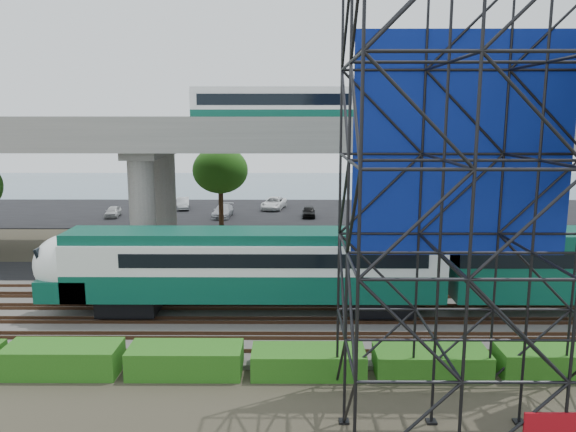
{
  "coord_description": "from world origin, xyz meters",
  "views": [
    {
      "loc": [
        0.28,
        -25.72,
        10.41
      ],
      "look_at": [
        0.12,
        6.0,
        4.69
      ],
      "focal_mm": 35.0,
      "sensor_mm": 36.0,
      "label": 1
    }
  ],
  "objects": [
    {
      "name": "service_road",
      "position": [
        0.0,
        10.5,
        0.04
      ],
      "size": [
        90.0,
        5.0,
        0.08
      ],
      "primitive_type": "cube",
      "color": "black",
      "rests_on": "ground"
    },
    {
      "name": "ground",
      "position": [
        0.0,
        0.0,
        0.0
      ],
      "size": [
        140.0,
        140.0,
        0.0
      ],
      "primitive_type": "plane",
      "color": "#474233",
      "rests_on": "ground"
    },
    {
      "name": "ballast_bed",
      "position": [
        0.0,
        2.0,
        0.1
      ],
      "size": [
        90.0,
        12.0,
        0.2
      ],
      "primitive_type": "cube",
      "color": "slate",
      "rests_on": "ground"
    },
    {
      "name": "parked_cars",
      "position": [
        2.04,
        33.8,
        0.7
      ],
      "size": [
        35.66,
        9.72,
        1.3
      ],
      "color": "#BDBDBD",
      "rests_on": "parking_lot"
    },
    {
      "name": "commuter_train",
      "position": [
        0.56,
        2.0,
        2.88
      ],
      "size": [
        29.3,
        3.06,
        4.3
      ],
      "color": "black",
      "rests_on": "rail_tracks"
    },
    {
      "name": "scaffold_tower",
      "position": [
        6.63,
        -7.98,
        7.47
      ],
      "size": [
        9.36,
        6.36,
        15.0
      ],
      "color": "black",
      "rests_on": "ground"
    },
    {
      "name": "trees",
      "position": [
        -4.67,
        16.17,
        5.57
      ],
      "size": [
        40.94,
        16.94,
        7.69
      ],
      "color": "#382314",
      "rests_on": "ground"
    },
    {
      "name": "parking_lot",
      "position": [
        0.0,
        34.0,
        0.04
      ],
      "size": [
        90.0,
        18.0,
        0.08
      ],
      "primitive_type": "cube",
      "color": "black",
      "rests_on": "ground"
    },
    {
      "name": "rail_tracks",
      "position": [
        0.0,
        2.0,
        0.28
      ],
      "size": [
        90.0,
        9.52,
        0.16
      ],
      "color": "#472D1E",
      "rests_on": "ballast_bed"
    },
    {
      "name": "hedge_strip",
      "position": [
        1.01,
        -4.3,
        0.56
      ],
      "size": [
        34.6,
        1.8,
        1.2
      ],
      "color": "#215D15",
      "rests_on": "ground"
    },
    {
      "name": "harbor_water",
      "position": [
        0.0,
        56.0,
        0.01
      ],
      "size": [
        140.0,
        40.0,
        0.03
      ],
      "primitive_type": "cube",
      "color": "#466774",
      "rests_on": "ground"
    },
    {
      "name": "suv",
      "position": [
        -9.07,
        9.59,
        0.71
      ],
      "size": [
        4.73,
        2.51,
        1.27
      ],
      "primitive_type": "imported",
      "rotation": [
        0.0,
        0.0,
        1.48
      ],
      "color": "black",
      "rests_on": "service_road"
    },
    {
      "name": "overpass",
      "position": [
        -0.07,
        16.0,
        8.21
      ],
      "size": [
        80.0,
        12.0,
        12.4
      ],
      "color": "#9E9B93",
      "rests_on": "ground"
    }
  ]
}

